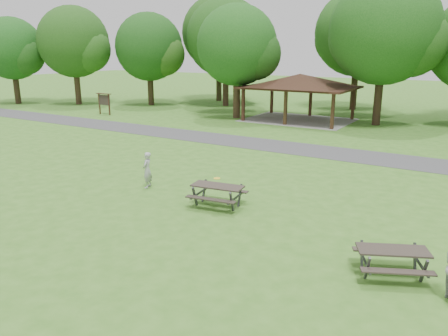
% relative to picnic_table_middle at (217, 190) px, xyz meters
% --- Properties ---
extents(ground, '(160.00, 160.00, 0.00)m').
position_rel_picnic_table_middle_xyz_m(ground, '(-1.13, -3.33, -0.62)').
color(ground, '#3C7421').
rests_on(ground, ground).
extents(asphalt_path, '(120.00, 3.20, 0.02)m').
position_rel_picnic_table_middle_xyz_m(asphalt_path, '(-1.13, 10.67, -0.61)').
color(asphalt_path, '#414143').
rests_on(asphalt_path, ground).
extents(pavilion, '(8.60, 7.01, 3.76)m').
position_rel_picnic_table_middle_xyz_m(pavilion, '(-5.13, 20.67, 2.45)').
color(pavilion, '#321A12').
rests_on(pavilion, ground).
extents(notice_board, '(1.60, 0.30, 1.88)m').
position_rel_picnic_table_middle_xyz_m(notice_board, '(-21.13, 14.67, 0.70)').
color(notice_board, '#362313').
rests_on(notice_board, ground).
extents(tree_row_a, '(7.56, 7.20, 9.97)m').
position_rel_picnic_table_middle_xyz_m(tree_row_a, '(-29.04, 18.70, 5.54)').
color(tree_row_a, '#312015').
rests_on(tree_row_a, ground).
extents(tree_row_b, '(7.14, 6.80, 9.28)m').
position_rel_picnic_table_middle_xyz_m(tree_row_b, '(-22.04, 22.20, 5.05)').
color(tree_row_b, black).
rests_on(tree_row_b, ground).
extents(tree_row_c, '(8.19, 7.80, 10.67)m').
position_rel_picnic_table_middle_xyz_m(tree_row_c, '(-15.03, 25.70, 5.92)').
color(tree_row_c, black).
rests_on(tree_row_c, ground).
extents(tree_row_d, '(6.93, 6.60, 9.27)m').
position_rel_picnic_table_middle_xyz_m(tree_row_d, '(-10.04, 19.20, 5.15)').
color(tree_row_d, '#322216').
rests_on(tree_row_d, ground).
extents(tree_row_e, '(8.40, 8.00, 11.02)m').
position_rel_picnic_table_middle_xyz_m(tree_row_e, '(0.97, 21.70, 6.17)').
color(tree_row_e, black).
rests_on(tree_row_e, ground).
extents(tree_deep_a, '(8.40, 8.00, 11.38)m').
position_rel_picnic_table_middle_xyz_m(tree_deep_a, '(-18.03, 29.20, 6.52)').
color(tree_deep_a, '#302215').
rests_on(tree_deep_a, ground).
extents(tree_deep_b, '(8.40, 8.00, 11.13)m').
position_rel_picnic_table_middle_xyz_m(tree_deep_b, '(-3.03, 29.70, 6.27)').
color(tree_deep_b, black).
rests_on(tree_deep_b, ground).
extents(tree_flank_left, '(6.72, 6.40, 8.93)m').
position_rel_picnic_table_middle_xyz_m(tree_flank_left, '(-35.05, 15.70, 4.91)').
color(tree_flank_left, black).
rests_on(tree_flank_left, ground).
extents(picnic_table_middle, '(2.13, 1.80, 0.84)m').
position_rel_picnic_table_middle_xyz_m(picnic_table_middle, '(0.00, 0.00, 0.00)').
color(picnic_table_middle, '#312923').
rests_on(picnic_table_middle, ground).
extents(picnic_table_far, '(2.21, 2.04, 0.77)m').
position_rel_picnic_table_middle_xyz_m(picnic_table_far, '(6.62, -2.08, -0.05)').
color(picnic_table_far, '#2E2721').
rests_on(picnic_table_far, ground).
extents(frisbee_in_flight, '(0.26, 0.26, 0.02)m').
position_rel_picnic_table_middle_xyz_m(frisbee_in_flight, '(0.36, -0.60, 0.67)').
color(frisbee_in_flight, yellow).
rests_on(frisbee_in_flight, ground).
extents(frisbee_thrower, '(0.52, 0.64, 1.53)m').
position_rel_picnic_table_middle_xyz_m(frisbee_thrower, '(-3.74, 0.38, 0.15)').
color(frisbee_thrower, '#A9A9AC').
rests_on(frisbee_thrower, ground).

